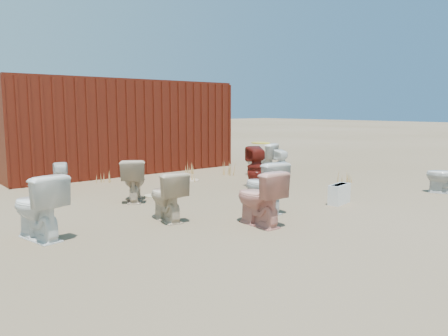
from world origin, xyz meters
TOP-DOWN VIEW (x-y plane):
  - ground at (0.00, 0.00)m, footprint 100.00×100.00m
  - shipping_container at (0.00, 5.20)m, footprint 6.00×2.40m
  - toilet_front_a at (-3.60, -0.03)m, footprint 0.64×0.92m
  - toilet_front_pink at (-0.94, -1.33)m, footprint 0.48×0.81m
  - toilet_front_c at (-0.29, -0.77)m, footprint 0.59×0.88m
  - toilet_front_maroon at (1.10, 0.86)m, footprint 0.52×0.52m
  - toilet_front_e at (3.60, -1.95)m, footprint 0.65×0.82m
  - toilet_back_a at (-2.41, 2.58)m, footprint 0.37×0.37m
  - toilet_back_beige_left at (-1.82, -0.26)m, footprint 0.51×0.79m
  - toilet_back_beige_right at (-1.54, 1.31)m, footprint 0.77×0.88m
  - toilet_back_yellowlid at (2.36, 2.04)m, footprint 0.68×0.90m
  - toilet_back_e at (2.51, 1.45)m, footprint 0.35×0.36m
  - yellow_lid at (2.36, 2.04)m, footprint 0.41×0.51m
  - loose_tank at (1.16, -1.20)m, footprint 0.53×0.29m
  - loose_lid_near at (0.57, 2.53)m, footprint 0.52×0.59m
  - loose_lid_far at (-1.03, 1.41)m, footprint 0.55×0.59m
  - weed_clump_a at (-2.59, 3.01)m, footprint 0.36×0.36m
  - weed_clump_b at (0.51, 2.43)m, footprint 0.32×0.32m
  - weed_clump_c at (1.77, 2.61)m, footprint 0.36×0.36m
  - weed_clump_d at (-1.12, 3.50)m, footprint 0.30×0.30m
  - weed_clump_e at (1.14, 3.50)m, footprint 0.34×0.34m
  - weed_clump_f at (3.10, 0.09)m, footprint 0.28×0.28m

SIDE VIEW (x-z plane):
  - ground at x=0.00m, z-range 0.00..0.00m
  - loose_lid_near at x=0.57m, z-range 0.00..0.02m
  - loose_lid_far at x=-1.03m, z-range 0.00..0.02m
  - weed_clump_b at x=0.51m, z-range 0.00..0.24m
  - weed_clump_f at x=3.10m, z-range 0.00..0.25m
  - weed_clump_d at x=-1.12m, z-range 0.00..0.27m
  - weed_clump_e at x=1.14m, z-range 0.00..0.29m
  - weed_clump_c at x=1.77m, z-range 0.00..0.32m
  - weed_clump_a at x=-2.59m, z-range 0.00..0.34m
  - loose_tank at x=1.16m, z-range 0.00..0.35m
  - toilet_back_a at x=-2.41m, z-range 0.00..0.65m
  - toilet_back_e at x=2.51m, z-range 0.00..0.69m
  - toilet_front_e at x=3.60m, z-range 0.00..0.73m
  - toilet_back_beige_left at x=-1.82m, z-range 0.00..0.76m
  - toilet_back_beige_right at x=-1.54m, z-range 0.00..0.78m
  - toilet_front_pink at x=-0.94m, z-range 0.00..0.81m
  - toilet_back_yellowlid at x=2.36m, z-range 0.00..0.81m
  - toilet_front_c at x=-0.29m, z-range 0.00..0.84m
  - toilet_front_a at x=-3.60m, z-range 0.00..0.86m
  - toilet_front_maroon at x=1.10m, z-range 0.00..0.88m
  - yellow_lid at x=2.36m, z-range 0.81..0.84m
  - shipping_container at x=0.00m, z-range 0.00..2.40m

